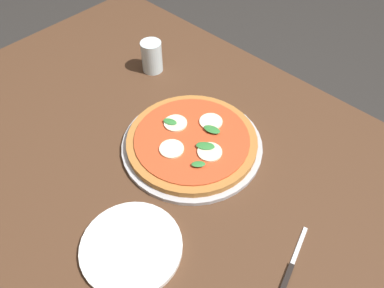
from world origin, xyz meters
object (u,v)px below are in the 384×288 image
dining_table (179,178)px  knife (291,267)px  serving_tray (192,145)px  plate_white (131,247)px  glass_cup (152,56)px  pizza (192,141)px

dining_table → knife: bearing=173.1°
dining_table → serving_tray: 0.10m
plate_white → knife: size_ratio=1.35×
dining_table → glass_cup: size_ratio=15.70×
serving_tray → plate_white: plate_white is taller
pizza → plate_white: (-0.11, 0.30, -0.02)m
serving_tray → knife: serving_tray is taller
dining_table → pizza: pizza is taller
serving_tray → glass_cup: glass_cup is taller
serving_tray → plate_white: size_ratio=1.68×
knife → plate_white: bearing=36.2°
plate_white → knife: (-0.27, -0.20, -0.00)m
knife → dining_table: bearing=-6.9°
plate_white → serving_tray: bearing=-70.5°
serving_tray → dining_table: bearing=95.3°
plate_white → dining_table: bearing=-67.5°
knife → serving_tray: bearing=-15.0°
dining_table → knife: size_ratio=9.70×
pizza → plate_white: bearing=109.5°
knife → glass_cup: size_ratio=1.62×
plate_white → glass_cup: (0.43, -0.45, 0.04)m
plate_white → pizza: bearing=-70.5°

